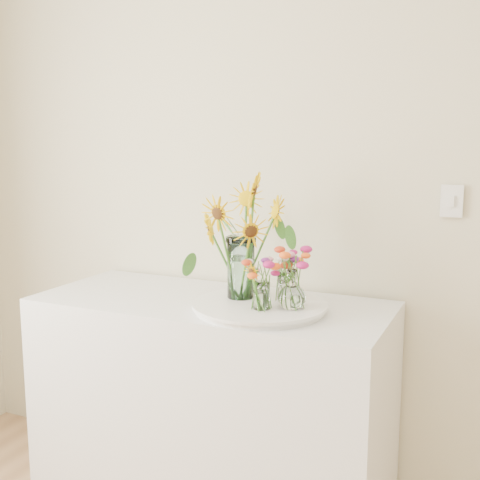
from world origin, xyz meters
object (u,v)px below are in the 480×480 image
at_px(tray, 260,308).
at_px(mason_jar, 241,268).
at_px(small_vase_b, 292,289).
at_px(small_vase_a, 261,296).
at_px(counter, 212,408).
at_px(small_vase_c, 286,286).

relative_size(tray, mason_jar, 1.97).
height_order(tray, small_vase_b, small_vase_b).
relative_size(tray, small_vase_a, 4.61).
relative_size(counter, small_vase_b, 9.58).
height_order(small_vase_b, small_vase_c, small_vase_b).
distance_m(counter, mason_jar, 0.61).
height_order(tray, small_vase_a, small_vase_a).
distance_m(mason_jar, small_vase_a, 0.19).
distance_m(tray, mason_jar, 0.17).
bearing_deg(tray, small_vase_c, 53.12).
height_order(counter, tray, tray).
height_order(tray, mason_jar, mason_jar).
bearing_deg(tray, mason_jar, 155.42).
xyz_separation_m(mason_jar, small_vase_c, (0.17, 0.05, -0.07)).
distance_m(tray, small_vase_c, 0.13).
distance_m(counter, small_vase_a, 0.61).
height_order(mason_jar, small_vase_c, mason_jar).
xyz_separation_m(counter, mason_jar, (0.14, -0.01, 0.60)).
relative_size(small_vase_b, small_vase_c, 1.33).
bearing_deg(small_vase_a, tray, 116.90).
bearing_deg(tray, small_vase_b, -6.40).
height_order(small_vase_a, small_vase_b, small_vase_b).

